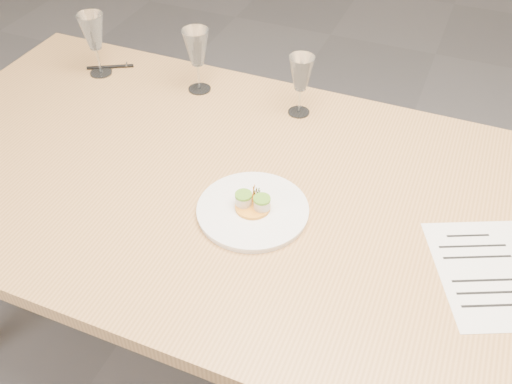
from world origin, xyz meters
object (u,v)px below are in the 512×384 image
at_px(dining_table, 336,230).
at_px(recipe_sheet, 493,272).
at_px(wine_glass_1, 197,49).
at_px(dinner_plate, 253,209).
at_px(wine_glass_0, 93,33).
at_px(wine_glass_2, 301,75).
at_px(ballpoint_pen, 110,67).

bearing_deg(dining_table, recipe_sheet, -9.12).
xyz_separation_m(dining_table, recipe_sheet, (0.36, -0.06, 0.07)).
relative_size(recipe_sheet, wine_glass_1, 1.90).
bearing_deg(dinner_plate, recipe_sheet, 2.99).
height_order(dinner_plate, wine_glass_1, wine_glass_1).
distance_m(dining_table, wine_glass_0, 0.97).
bearing_deg(dining_table, wine_glass_0, 160.10).
bearing_deg(wine_glass_2, recipe_sheet, -35.11).
height_order(dining_table, wine_glass_1, wine_glass_1).
relative_size(dinner_plate, ballpoint_pen, 1.96).
bearing_deg(wine_glass_0, recipe_sheet, -16.91).
distance_m(dinner_plate, recipe_sheet, 0.55).
bearing_deg(dinner_plate, wine_glass_0, 149.83).
height_order(dinner_plate, ballpoint_pen, dinner_plate).
distance_m(wine_glass_0, wine_glass_1, 0.34).
bearing_deg(recipe_sheet, dining_table, 146.10).
distance_m(recipe_sheet, wine_glass_0, 1.31).
xyz_separation_m(wine_glass_0, wine_glass_1, (0.34, 0.03, -0.00)).
bearing_deg(ballpoint_pen, wine_glass_2, -29.78).
xyz_separation_m(wine_glass_1, wine_glass_2, (0.33, -0.00, -0.01)).
xyz_separation_m(recipe_sheet, wine_glass_0, (-1.25, 0.38, 0.14)).
bearing_deg(recipe_sheet, ballpoint_pen, 136.53).
xyz_separation_m(ballpoint_pen, wine_glass_0, (-0.01, -0.04, 0.13)).
xyz_separation_m(dinner_plate, recipe_sheet, (0.55, 0.03, -0.01)).
distance_m(recipe_sheet, wine_glass_1, 1.01).
height_order(dining_table, wine_glass_2, wine_glass_2).
height_order(ballpoint_pen, wine_glass_1, wine_glass_1).
distance_m(ballpoint_pen, wine_glass_0, 0.14).
bearing_deg(dining_table, dinner_plate, -155.25).
bearing_deg(wine_glass_0, dinner_plate, -30.17).
height_order(wine_glass_0, wine_glass_2, wine_glass_0).
distance_m(dining_table, ballpoint_pen, 0.95).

